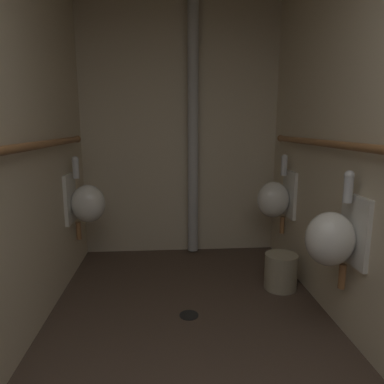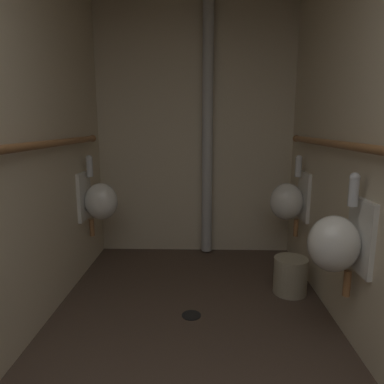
{
  "view_description": "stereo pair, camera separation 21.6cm",
  "coord_description": "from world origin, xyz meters",
  "px_view_note": "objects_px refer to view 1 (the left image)",
  "views": [
    {
      "loc": [
        -0.15,
        -0.22,
        1.36
      ],
      "look_at": [
        0.01,
        1.89,
        0.95
      ],
      "focal_mm": 32.21,
      "sensor_mm": 36.0,
      "label": 1
    },
    {
      "loc": [
        0.07,
        -0.22,
        1.36
      ],
      "look_at": [
        0.01,
        1.89,
        0.95
      ],
      "focal_mm": 32.21,
      "sensor_mm": 36.0,
      "label": 2
    }
  ],
  "objects_px": {
    "urinal_right_far": "(276,198)",
    "waste_bin": "(281,271)",
    "urinal_right_mid": "(333,237)",
    "urinal_left_mid": "(86,202)",
    "floor_drain": "(189,315)",
    "standpipe_back_wall": "(193,132)"
  },
  "relations": [
    {
      "from": "urinal_right_far",
      "to": "waste_bin",
      "type": "relative_size",
      "value": 2.51
    },
    {
      "from": "urinal_right_mid",
      "to": "urinal_left_mid",
      "type": "bearing_deg",
      "value": 147.76
    },
    {
      "from": "waste_bin",
      "to": "urinal_left_mid",
      "type": "bearing_deg",
      "value": 166.63
    },
    {
      "from": "urinal_right_mid",
      "to": "urinal_right_far",
      "type": "bearing_deg",
      "value": 90.0
    },
    {
      "from": "urinal_right_mid",
      "to": "waste_bin",
      "type": "relative_size",
      "value": 2.51
    },
    {
      "from": "urinal_right_mid",
      "to": "floor_drain",
      "type": "height_order",
      "value": "urinal_right_mid"
    },
    {
      "from": "urinal_left_mid",
      "to": "urinal_right_far",
      "type": "distance_m",
      "value": 1.75
    },
    {
      "from": "floor_drain",
      "to": "waste_bin",
      "type": "distance_m",
      "value": 0.9
    },
    {
      "from": "floor_drain",
      "to": "waste_bin",
      "type": "relative_size",
      "value": 0.46
    },
    {
      "from": "standpipe_back_wall",
      "to": "urinal_right_mid",
      "type": "bearing_deg",
      "value": -65.09
    },
    {
      "from": "urinal_left_mid",
      "to": "urinal_right_far",
      "type": "xyz_separation_m",
      "value": [
        1.75,
        0.04,
        0.0
      ]
    },
    {
      "from": "urinal_left_mid",
      "to": "urinal_right_mid",
      "type": "xyz_separation_m",
      "value": [
        1.75,
        -1.1,
        0.0
      ]
    },
    {
      "from": "urinal_right_far",
      "to": "standpipe_back_wall",
      "type": "relative_size",
      "value": 0.3
    },
    {
      "from": "urinal_left_mid",
      "to": "standpipe_back_wall",
      "type": "xyz_separation_m",
      "value": [
        1.0,
        0.5,
        0.61
      ]
    },
    {
      "from": "urinal_left_mid",
      "to": "floor_drain",
      "type": "bearing_deg",
      "value": -41.36
    },
    {
      "from": "urinal_right_mid",
      "to": "waste_bin",
      "type": "bearing_deg",
      "value": 95.7
    },
    {
      "from": "urinal_left_mid",
      "to": "floor_drain",
      "type": "distance_m",
      "value": 1.35
    },
    {
      "from": "urinal_right_far",
      "to": "floor_drain",
      "type": "height_order",
      "value": "urinal_right_far"
    },
    {
      "from": "standpipe_back_wall",
      "to": "floor_drain",
      "type": "bearing_deg",
      "value": -95.62
    },
    {
      "from": "urinal_right_far",
      "to": "floor_drain",
      "type": "xyz_separation_m",
      "value": [
        -0.87,
        -0.81,
        -0.68
      ]
    },
    {
      "from": "urinal_right_far",
      "to": "waste_bin",
      "type": "xyz_separation_m",
      "value": [
        -0.07,
        -0.44,
        -0.54
      ]
    },
    {
      "from": "standpipe_back_wall",
      "to": "urinal_left_mid",
      "type": "bearing_deg",
      "value": -153.28
    }
  ]
}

